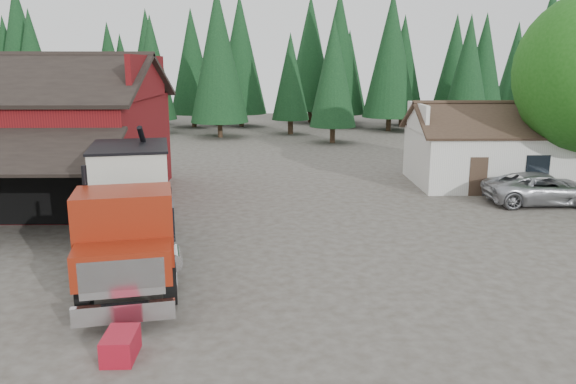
{
  "coord_description": "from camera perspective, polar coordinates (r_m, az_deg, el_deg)",
  "views": [
    {
      "loc": [
        1.3,
        -17.78,
        6.57
      ],
      "look_at": [
        1.69,
        3.15,
        1.8
      ],
      "focal_mm": 35.0,
      "sensor_mm": 36.0,
      "label": 1
    }
  ],
  "objects": [
    {
      "name": "near_pine_c",
      "position": [
        48.43,
        24.82,
        12.07
      ],
      "size": [
        4.84,
        4.84,
        12.4
      ],
      "color": "#382619",
      "rests_on": "ground"
    },
    {
      "name": "conifer_backdrop",
      "position": [
        60.15,
        -2.31,
        6.55
      ],
      "size": [
        76.0,
        16.0,
        16.0
      ],
      "primitive_type": null,
      "color": "black",
      "rests_on": "ground"
    },
    {
      "name": "near_pine_d",
      "position": [
        52.06,
        -7.11,
        13.65
      ],
      "size": [
        5.28,
        5.28,
        13.4
      ],
      "color": "#382619",
      "rests_on": "ground"
    },
    {
      "name": "feed_truck",
      "position": [
        18.9,
        -15.74,
        -1.38
      ],
      "size": [
        4.56,
        10.2,
        4.46
      ],
      "rotation": [
        0.0,
        0.0,
        0.2
      ],
      "color": "black",
      "rests_on": "ground"
    },
    {
      "name": "ground",
      "position": [
        19.0,
        -4.96,
        -7.44
      ],
      "size": [
        120.0,
        120.0,
        0.0
      ],
      "primitive_type": "plane",
      "color": "#443E35",
      "rests_on": "ground"
    },
    {
      "name": "farmhouse",
      "position": [
        33.29,
        19.56,
        3.62
      ],
      "size": [
        8.6,
        6.42,
        4.65
      ],
      "color": "silver",
      "rests_on": "ground"
    },
    {
      "name": "near_pine_b",
      "position": [
        48.02,
        4.65,
        11.98
      ],
      "size": [
        3.96,
        3.96,
        10.4
      ],
      "color": "#382619",
      "rests_on": "ground"
    },
    {
      "name": "silver_car",
      "position": [
        29.5,
        24.46,
        0.31
      ],
      "size": [
        5.48,
        2.58,
        1.51
      ],
      "primitive_type": "imported",
      "rotation": [
        0.0,
        0.0,
        1.58
      ],
      "color": "#A4A6AC",
      "rests_on": "ground"
    },
    {
      "name": "equip_box",
      "position": [
        13.82,
        -16.64,
        -14.71
      ],
      "size": [
        0.72,
        1.11,
        0.6
      ],
      "primitive_type": "cube",
      "rotation": [
        0.0,
        0.0,
        0.01
      ],
      "color": "maroon",
      "rests_on": "ground"
    },
    {
      "name": "red_barn",
      "position": [
        30.54,
        -24.88,
        4.35
      ],
      "size": [
        12.8,
        13.63,
        7.18
      ],
      "color": "maroon",
      "rests_on": "ground"
    }
  ]
}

